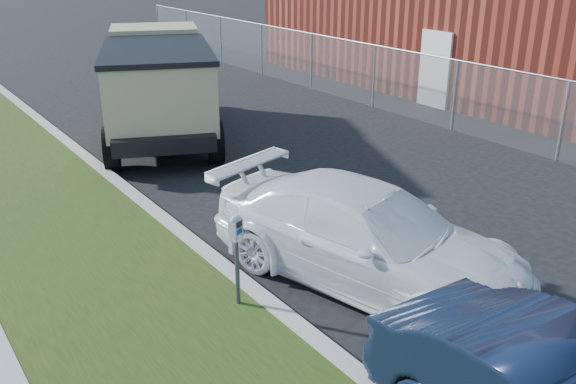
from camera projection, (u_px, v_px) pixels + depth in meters
ground at (396, 250)px, 9.66m from camera, size 120.00×120.00×0.00m
chainlink_fence at (375, 64)px, 17.69m from camera, size 0.06×30.06×30.00m
brick_building at (482, 17)px, 21.34m from camera, size 9.20×14.20×4.17m
parking_meter at (236, 241)px, 7.67m from camera, size 0.21×0.17×1.27m
white_wagon at (364, 235)px, 8.61m from camera, size 3.16×5.14×1.39m
dump_truck at (158, 80)px, 15.06m from camera, size 4.52×6.63×2.45m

